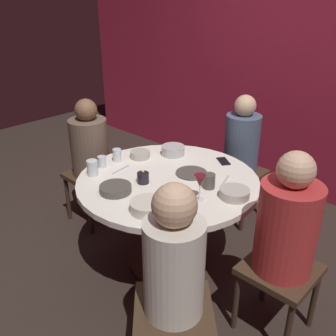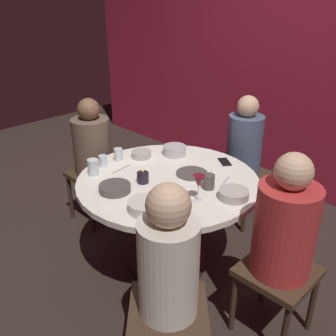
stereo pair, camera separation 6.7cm
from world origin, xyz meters
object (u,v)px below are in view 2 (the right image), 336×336
Objects in this scene: dining_table at (168,198)px; seated_diner_back at (244,146)px; cup_by_right_diner at (118,155)px; bowl_small_white at (146,206)px; bowl_sauce_side at (234,194)px; cup_center_front at (209,182)px; seated_diner_right at (284,231)px; seated_diner_front_right at (168,268)px; cup_by_left_diner at (103,161)px; bowl_rice_portion at (141,154)px; candle_holder at (143,177)px; seated_diner_left at (92,148)px; bowl_salad_center at (115,188)px; bowl_serving_large at (175,150)px; cell_phone at (225,162)px; wine_glass at (199,182)px; cup_near_candle at (93,167)px; dinner_plate at (192,173)px.

seated_diner_back reaches higher than dining_table.
cup_by_right_diner is at bearing -26.33° from seated_diner_back.
bowl_sauce_side is (0.28, 0.49, -0.00)m from bowl_small_white.
cup_center_front is (0.29, -0.85, 0.07)m from seated_diner_back.
bowl_small_white is at bearing 29.65° from seated_diner_right.
seated_diner_back is 1.72m from seated_diner_front_right.
bowl_sauce_side is 2.26× the size of cup_by_left_diner.
cup_center_front is (0.78, 0.14, 0.00)m from cup_by_right_diner.
candle_holder is at bearing -40.08° from bowl_rice_portion.
bowl_sauce_side is (1.41, 0.10, 0.06)m from seated_diner_left.
bowl_small_white is (0.32, -0.02, 0.01)m from bowl_salad_center.
cell_phone is at bearing 23.70° from bowl_serving_large.
bowl_sauce_side is at bearing -13.08° from seated_diner_right.
dining_table is 1.10× the size of seated_diner_back.
bowl_small_white is at bearing -15.77° from cup_by_left_diner.
wine_glass is at bearing 7.66° from cup_by_left_diner.
seated_diner_right is at bearing 2.15° from cup_by_right_diner.
bowl_rice_portion is 0.18m from cup_by_right_diner.
cup_near_candle is at bearing -162.41° from wine_glass.
cup_near_candle reaches higher than cup_by_right_diner.
seated_diner_back is at bearing 95.53° from dinner_plate.
wine_glass is 0.20m from cup_center_front.
bowl_small_white is (-0.69, -0.39, 0.03)m from seated_diner_right.
seated_diner_front_right reaches higher than wine_glass.
cup_by_left_diner is at bearing -104.09° from bowl_rice_portion.
dining_table is 0.94m from seated_diner_front_right.
bowl_rice_portion is at bearing 9.12° from seated_diner_front_right.
dinner_plate is (0.07, -0.77, 0.03)m from seated_diner_back.
dining_table is 0.47m from bowl_serving_large.
seated_diner_back is 0.98× the size of seated_diner_front_right.
cup_by_right_diner reaches higher than candle_holder.
cup_center_front is at bearing 4.01° from seated_diner_left.
cup_center_front is (0.78, 0.28, 0.01)m from cup_by_left_diner.
bowl_rice_portion is at bearing 178.91° from bowl_sauce_side.
seated_diner_right is 6.80× the size of wine_glass.
bowl_salad_center is at bearing -141.97° from bowl_sauce_side.
seated_diner_right is at bearing 20.39° from bowl_salad_center.
seated_diner_left reaches higher than candle_holder.
cup_by_right_diner is at bearing 167.45° from cell_phone.
dinner_plate is 2.65× the size of cup_by_left_diner.
candle_holder is at bearing -169.81° from wine_glass.
cup_by_right_diner is 0.99× the size of cup_center_front.
bowl_serving_large is at bearing 26.67° from seated_diner_left.
cup_by_right_diner reaches higher than bowl_rice_portion.
candle_holder is (-0.08, -0.16, 0.20)m from dining_table.
seated_diner_front_right is at bearing -61.70° from wine_glass.
dining_table is at bearing 0.00° from seated_diner_right.
bowl_sauce_side is at bearing 2.88° from cup_center_front.
bowl_small_white is (0.13, -0.56, 0.02)m from dinner_plate.
seated_diner_back is at bearing -46.04° from seated_diner_right.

